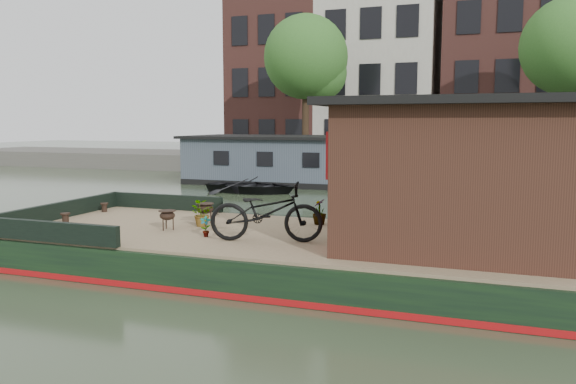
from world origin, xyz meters
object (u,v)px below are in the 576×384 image
(bicycle, at_px, (266,212))
(brazier_front, at_px, (167,220))
(cabin, at_px, (455,173))
(dinghy, at_px, (252,183))
(potted_plant_a, at_px, (205,227))
(brazier_rear, at_px, (205,213))

(bicycle, relative_size, brazier_front, 5.14)
(cabin, xyz_separation_m, dinghy, (-8.09, 10.36, -1.51))
(bicycle, bearing_deg, cabin, -91.86)
(potted_plant_a, xyz_separation_m, brazier_front, (-1.00, 0.35, 0.00))
(brazier_front, distance_m, dinghy, 11.08)
(bicycle, xyz_separation_m, potted_plant_a, (-1.17, -0.03, -0.33))
(bicycle, bearing_deg, potted_plant_a, 77.47)
(brazier_rear, bearing_deg, brazier_front, -111.22)
(bicycle, height_order, dinghy, bicycle)
(bicycle, xyz_separation_m, brazier_front, (-2.17, 0.32, -0.32))
(cabin, distance_m, brazier_front, 5.35)
(potted_plant_a, bearing_deg, brazier_front, 160.85)
(cabin, relative_size, bicycle, 2.05)
(brazier_rear, bearing_deg, potted_plant_a, -61.67)
(cabin, height_order, potted_plant_a, cabin)
(potted_plant_a, xyz_separation_m, dinghy, (-3.85, 11.04, -0.47))
(brazier_front, height_order, brazier_rear, brazier_rear)
(cabin, distance_m, dinghy, 13.23)
(bicycle, distance_m, brazier_rear, 2.21)
(cabin, relative_size, potted_plant_a, 10.62)
(brazier_front, xyz_separation_m, dinghy, (-2.85, 10.69, -0.47))
(bicycle, distance_m, potted_plant_a, 1.21)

